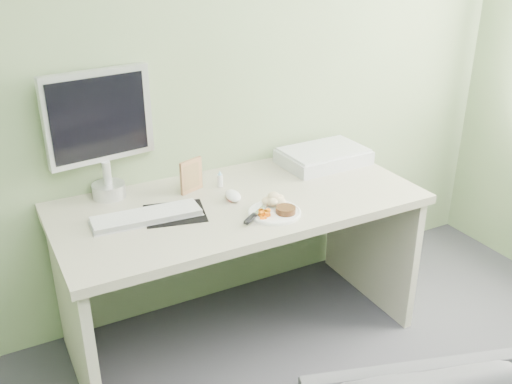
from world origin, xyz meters
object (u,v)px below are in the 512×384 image
plate (275,213)px  scanner (323,157)px  desk (239,236)px  monitor (100,128)px

plate → scanner: scanner is taller
desk → scanner: bearing=18.0°
monitor → scanner: bearing=-15.3°
desk → monitor: bearing=147.5°
scanner → monitor: monitor is taller
monitor → plate: bearing=-50.4°
monitor → desk: bearing=-40.8°
desk → scanner: 0.64m
plate → scanner: size_ratio=0.52×
plate → desk: bearing=110.0°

